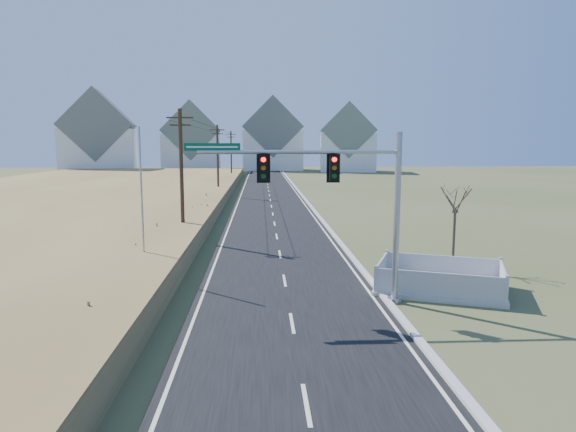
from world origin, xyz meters
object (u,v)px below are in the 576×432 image
object	(u,v)px
traffic_signal_mast	(352,199)
bare_tree	(456,198)
flagpole	(143,218)
fence_enclosure	(440,285)
open_sign	(424,293)

from	to	relation	value
traffic_signal_mast	bare_tree	size ratio (longest dim) A/B	1.89
flagpole	fence_enclosure	bearing A→B (deg)	-13.00
open_sign	flagpole	xyz separation A→B (m)	(-12.85, 4.56, 2.67)
flagpole	traffic_signal_mast	bearing A→B (deg)	-26.42
traffic_signal_mast	open_sign	size ratio (longest dim) A/B	15.04
bare_tree	flagpole	bearing A→B (deg)	-176.72
fence_enclosure	open_sign	bearing A→B (deg)	-109.35
bare_tree	traffic_signal_mast	bearing A→B (deg)	-138.87
traffic_signal_mast	open_sign	bearing A→B (deg)	4.22
traffic_signal_mast	open_sign	xyz separation A→B (m)	(3.22, 0.22, -4.07)
flagpole	bare_tree	distance (m)	16.22
fence_enclosure	flagpole	world-z (taller)	flagpole
fence_enclosure	open_sign	xyz separation A→B (m)	(-1.15, -1.33, 0.05)
fence_enclosure	bare_tree	xyz separation A→B (m)	(2.17, 4.16, 3.57)
traffic_signal_mast	fence_enclosure	distance (m)	6.21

